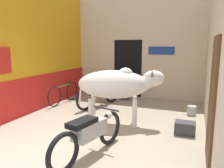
{
  "coord_description": "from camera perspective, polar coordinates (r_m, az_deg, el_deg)",
  "views": [
    {
      "loc": [
        2.09,
        -2.83,
        1.95
      ],
      "look_at": [
        0.09,
        2.33,
        0.97
      ],
      "focal_mm": 35.0,
      "sensor_mm": 36.0,
      "label": 1
    }
  ],
  "objects": [
    {
      "name": "cow",
      "position": [
        5.31,
        1.3,
        -0.13
      ],
      "size": [
        2.15,
        1.17,
        1.43
      ],
      "color": "silver",
      "rests_on": "ground_plane"
    },
    {
      "name": "wall_left_shopfront",
      "position": [
        7.07,
        -19.11,
        8.45
      ],
      "size": [
        0.25,
        5.18,
        3.77
      ],
      "color": "orange",
      "rests_on": "ground_plane"
    },
    {
      "name": "bicycle",
      "position": [
        7.64,
        -12.44,
        -2.36
      ],
      "size": [
        0.44,
        1.64,
        0.68
      ],
      "color": "black",
      "rests_on": "ground_plane"
    },
    {
      "name": "motorcycle_near",
      "position": [
        3.92,
        -5.86,
        -12.62
      ],
      "size": [
        0.65,
        1.89,
        0.78
      ],
      "color": "black",
      "rests_on": "ground_plane"
    },
    {
      "name": "plastic_stool",
      "position": [
        8.38,
        1.52,
        -1.95
      ],
      "size": [
        0.37,
        0.37,
        0.4
      ],
      "color": "#DB6093",
      "rests_on": "ground_plane"
    },
    {
      "name": "bucket",
      "position": [
        6.64,
        20.1,
        -6.52
      ],
      "size": [
        0.26,
        0.26,
        0.26
      ],
      "color": "#A8A8B2",
      "rests_on": "ground_plane"
    },
    {
      "name": "crate",
      "position": [
        5.21,
        18.53,
        -10.86
      ],
      "size": [
        0.44,
        0.32,
        0.28
      ],
      "color": "#38383D",
      "rests_on": "ground_plane"
    },
    {
      "name": "wall_right_with_door",
      "position": [
        5.38,
        25.5,
        8.11
      ],
      "size": [
        0.22,
        5.18,
        3.77
      ],
      "color": "beige",
      "rests_on": "ground_plane"
    },
    {
      "name": "shopkeeper_seated",
      "position": [
        7.98,
        3.5,
        0.28
      ],
      "size": [
        0.43,
        0.33,
        1.17
      ],
      "color": "#3D3842",
      "rests_on": "ground_plane"
    },
    {
      "name": "wall_back_with_doorway",
      "position": [
        8.55,
        6.22,
        7.66
      ],
      "size": [
        4.76,
        0.93,
        3.77
      ],
      "color": "beige",
      "rests_on": "ground_plane"
    },
    {
      "name": "ground_plane",
      "position": [
        4.02,
        -14.11,
        -19.3
      ],
      "size": [
        30.0,
        30.0,
        0.0
      ],
      "primitive_type": "plane",
      "color": "tan"
    },
    {
      "name": "motorcycle_far",
      "position": [
        7.05,
        -3.33,
        -2.24
      ],
      "size": [
        0.8,
        1.86,
        0.8
      ],
      "color": "black",
      "rests_on": "ground_plane"
    }
  ]
}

